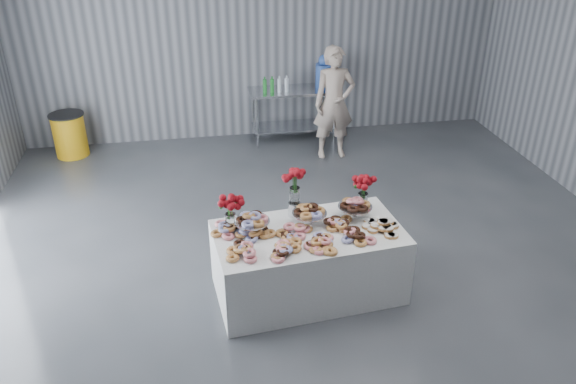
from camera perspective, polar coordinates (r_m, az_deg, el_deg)
name	(u,v)px	position (r m, az deg, el deg)	size (l,w,h in m)	color
ground	(322,288)	(6.15, 3.42, -9.71)	(9.00, 9.00, 0.00)	#373A3F
room_walls	(297,41)	(5.00, 0.96, 15.06)	(8.04, 9.04, 4.02)	gray
display_table	(308,262)	(5.88, 2.07, -7.12)	(1.90, 1.00, 0.75)	white
prep_table	(294,105)	(9.50, 0.61, 8.78)	(1.50, 0.60, 0.90)	silver
donut_mounds	(310,230)	(5.61, 2.25, -3.91)	(1.80, 0.80, 0.09)	#CA824A
cake_stand_left	(252,220)	(5.61, -3.68, -2.83)	(0.36, 0.36, 0.17)	silver
cake_stand_mid	(309,212)	(5.74, 2.19, -2.01)	(0.36, 0.36, 0.17)	silver
cake_stand_right	(355,205)	(5.89, 6.83, -1.34)	(0.36, 0.36, 0.17)	silver
danish_pile	(384,224)	(5.77, 9.72, -3.22)	(0.48, 0.48, 0.11)	white
bouquet_left	(230,204)	(5.59, -5.95, -1.21)	(0.26, 0.26, 0.42)	white
bouquet_right	(364,184)	(5.99, 7.72, 0.83)	(0.26, 0.26, 0.42)	white
bouquet_center	(295,183)	(5.77, 0.69, 0.88)	(0.26, 0.26, 0.57)	silver
water_jug	(324,73)	(9.44, 3.68, 11.97)	(0.28, 0.28, 0.55)	blue
drink_bottles	(276,84)	(9.23, -1.25, 10.90)	(0.54, 0.08, 0.27)	#268C33
person	(334,103)	(8.84, 4.71, 8.99)	(0.64, 0.42, 1.77)	#CC8C93
trash_barrel	(70,135)	(9.66, -21.29, 5.44)	(0.55, 0.55, 0.70)	#F2AD14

